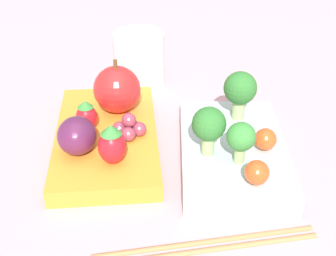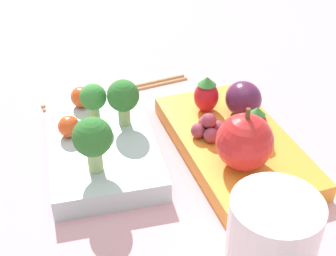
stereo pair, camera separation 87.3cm
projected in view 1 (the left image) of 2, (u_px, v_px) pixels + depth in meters
name	position (u px, v px, depth m)	size (l,w,h in m)	color
ground_plane	(168.00, 153.00, 0.55)	(4.00, 4.00, 0.00)	#C6939E
bento_box_savoury	(232.00, 152.00, 0.54)	(0.20, 0.12, 0.02)	silver
bento_box_fruit	(107.00, 138.00, 0.56)	(0.23, 0.15, 0.02)	orange
broccoli_floret_0	(240.00, 90.00, 0.56)	(0.04, 0.04, 0.06)	#93B770
broccoli_floret_1	(209.00, 126.00, 0.49)	(0.04, 0.04, 0.06)	#93B770
broccoli_floret_2	(241.00, 138.00, 0.48)	(0.03, 0.03, 0.05)	#93B770
cherry_tomato_0	(265.00, 139.00, 0.51)	(0.02, 0.02, 0.02)	#DB4C1E
cherry_tomato_1	(257.00, 173.00, 0.46)	(0.03, 0.03, 0.03)	#DB4C1E
apple	(117.00, 89.00, 0.58)	(0.06, 0.06, 0.07)	red
strawberry_0	(86.00, 116.00, 0.55)	(0.03, 0.03, 0.04)	red
strawberry_1	(112.00, 145.00, 0.49)	(0.03, 0.03, 0.05)	red
plum	(77.00, 136.00, 0.51)	(0.05, 0.04, 0.04)	#511E42
grape_cluster	(129.00, 127.00, 0.54)	(0.04, 0.04, 0.03)	#93384C
drinking_cup	(139.00, 59.00, 0.69)	(0.07, 0.07, 0.08)	silver
chopsticks_pair	(207.00, 244.00, 0.43)	(0.06, 0.21, 0.01)	#A37547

